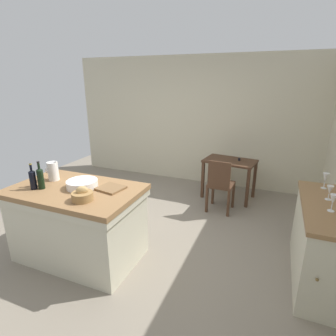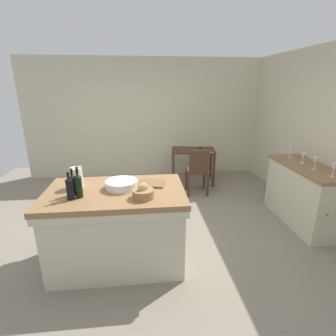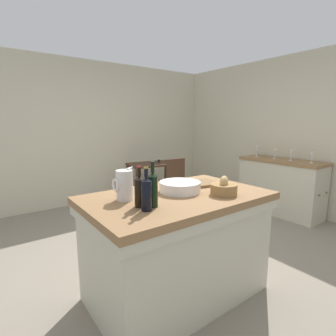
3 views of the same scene
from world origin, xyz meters
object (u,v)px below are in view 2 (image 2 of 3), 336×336
at_px(wine_bottle_amber, 73,184).
at_px(wine_bottle_green, 70,188).
at_px(wine_glass_left, 315,161).
at_px(cutting_board, 151,183).
at_px(wash_bowl, 122,184).
at_px(pitcher, 77,177).
at_px(wine_bottle_dark, 79,185).
at_px(wine_glass_right, 290,149).
at_px(wine_glass_far_left, 334,168).
at_px(side_cabinet, 303,195).
at_px(wine_glass_middle, 303,156).
at_px(island_table, 117,224).
at_px(writing_desk, 193,155).
at_px(bread_basket, 143,193).
at_px(wooden_chair, 198,170).

xyz_separation_m(wine_bottle_amber, wine_bottle_green, (-0.01, -0.10, 0.00)).
bearing_deg(wine_bottle_green, wine_glass_left, 12.50).
bearing_deg(cutting_board, wine_bottle_green, -158.48).
bearing_deg(wash_bowl, pitcher, 172.17).
relative_size(wine_bottle_dark, wine_glass_right, 1.76).
distance_m(wine_bottle_green, wine_glass_far_left, 3.16).
distance_m(side_cabinet, wine_glass_middle, 0.58).
bearing_deg(wash_bowl, wine_bottle_green, -153.54).
xyz_separation_m(pitcher, wine_bottle_dark, (0.08, -0.27, 0.01)).
bearing_deg(island_table, wine_bottle_dark, -156.39).
relative_size(writing_desk, wine_glass_middle, 6.16).
distance_m(pitcher, bread_basket, 0.82).
distance_m(wooden_chair, wine_glass_middle, 1.79).
distance_m(bread_basket, wine_bottle_amber, 0.74).
distance_m(wooden_chair, wash_bowl, 2.26).
bearing_deg(wine_glass_right, cutting_board, -156.47).
bearing_deg(wine_glass_right, wine_glass_middle, -89.75).
bearing_deg(writing_desk, wine_bottle_dark, -123.14).
height_order(wash_bowl, wine_bottle_dark, wine_bottle_dark).
bearing_deg(writing_desk, bread_basket, -111.52).
relative_size(wine_glass_far_left, wine_glass_left, 1.02).
relative_size(wine_glass_middle, wine_glass_right, 0.84).
distance_m(wooden_chair, wine_bottle_green, 2.76).
bearing_deg(side_cabinet, pitcher, -170.49).
height_order(cutting_board, wine_bottle_green, wine_bottle_green).
relative_size(cutting_board, wine_bottle_amber, 0.97).
xyz_separation_m(side_cabinet, pitcher, (-3.12, -0.52, 0.58)).
height_order(side_cabinet, wine_bottle_green, wine_bottle_green).
bearing_deg(wine_glass_middle, wooden_chair, 141.62).
bearing_deg(wine_glass_right, side_cabinet, -89.81).
bearing_deg(bread_basket, wine_glass_left, 17.07).
height_order(wash_bowl, wine_glass_left, wine_glass_left).
bearing_deg(wooden_chair, island_table, -125.97).
bearing_deg(bread_basket, wine_glass_far_left, 9.89).
height_order(bread_basket, wine_glass_left, wine_glass_left).
bearing_deg(wine_bottle_amber, wine_glass_middle, 15.78).
distance_m(writing_desk, wine_glass_far_left, 2.69).
height_order(bread_basket, wine_glass_far_left, wine_glass_far_left).
relative_size(wooden_chair, pitcher, 3.28).
bearing_deg(bread_basket, wash_bowl, 129.61).
relative_size(island_table, pitcher, 5.52).
bearing_deg(writing_desk, side_cabinet, -54.55).
bearing_deg(pitcher, wine_glass_right, 17.92).
bearing_deg(wine_glass_far_left, writing_desk, 120.08).
bearing_deg(wine_bottle_amber, side_cabinet, 13.28).
bearing_deg(wine_bottle_green, bread_basket, -3.26).
relative_size(wash_bowl, wine_bottle_dark, 1.09).
bearing_deg(pitcher, wine_bottle_green, -88.91).
xyz_separation_m(wine_bottle_dark, wine_glass_middle, (3.04, 0.94, -0.04)).
bearing_deg(pitcher, wine_glass_middle, 12.07).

